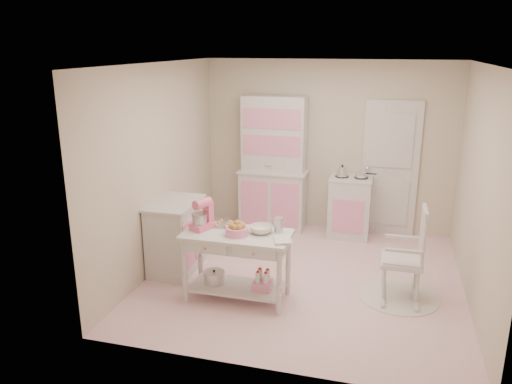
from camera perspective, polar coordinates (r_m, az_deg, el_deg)
room_shell at (r=5.83m, az=5.94°, el=4.96°), size 3.84×3.84×2.62m
door at (r=7.72m, az=15.07°, el=2.58°), size 0.82×0.05×2.04m
hutch at (r=7.70m, az=1.99°, el=3.27°), size 1.06×0.50×2.08m
stove at (r=7.64m, az=10.66°, el=-1.65°), size 0.62×0.57×0.92m
base_cabinet at (r=6.46m, az=-9.14°, el=-5.02°), size 0.54×0.84×0.92m
lace_rug at (r=6.13m, az=15.97°, el=-11.36°), size 0.92×0.92×0.01m
rocking_chair at (r=5.90m, az=16.39°, el=-6.68°), size 0.49×0.73×1.10m
work_table at (r=5.70m, az=-2.17°, el=-8.46°), size 1.20×0.60×0.80m
stand_mixer at (r=5.64m, az=-6.26°, el=-2.61°), size 0.30×0.34×0.34m
cookie_tray at (r=5.75m, az=-3.11°, el=-3.87°), size 0.34×0.24×0.02m
bread_basket at (r=5.48m, az=-2.17°, el=-4.49°), size 0.25×0.25×0.09m
mixing_bowl at (r=5.54m, az=0.60°, el=-4.30°), size 0.26×0.26×0.08m
metal_pitcher at (r=5.56m, az=2.61°, el=-3.75°), size 0.10×0.10×0.17m
recipe_book at (r=5.33m, az=2.05°, el=-5.52°), size 0.25×0.29×0.02m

